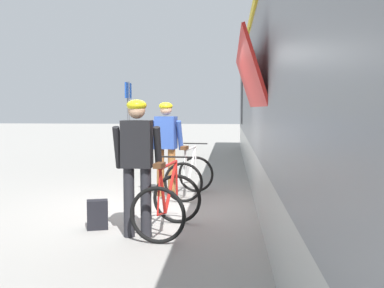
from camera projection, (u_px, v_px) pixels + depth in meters
name	position (u px, v px, depth m)	size (l,w,h in m)	color
ground_plane	(161.00, 207.00, 7.61)	(80.00, 80.00, 0.00)	gray
train_car	(337.00, 91.00, 8.22)	(3.30, 21.89, 3.88)	slate
cyclist_near_in_dark	(137.00, 155.00, 5.79)	(0.61, 0.31, 1.76)	#232328
cyclist_far_in_blue	(166.00, 140.00, 8.48)	(0.65, 0.38, 1.76)	#935B2D
bicycle_near_red	(168.00, 203.00, 6.03)	(0.83, 1.15, 0.99)	black
bicycle_far_white	(190.00, 176.00, 8.48)	(0.86, 1.16, 0.99)	black
backpack_on_platform	(97.00, 215.00, 6.24)	(0.28, 0.18, 0.40)	black
platform_sign_post	(128.00, 109.00, 12.96)	(0.08, 0.70, 2.40)	#595B60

